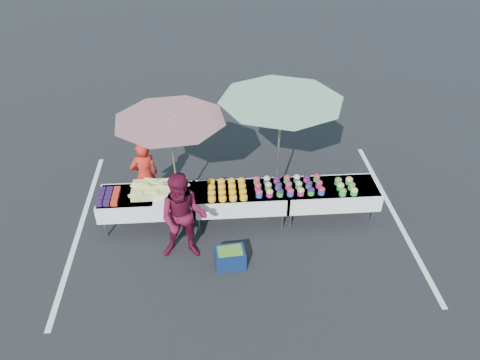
{
  "coord_description": "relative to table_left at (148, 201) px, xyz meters",
  "views": [
    {
      "loc": [
        -0.52,
        -7.26,
        6.18
      ],
      "look_at": [
        0.0,
        0.0,
        1.0
      ],
      "focal_mm": 35.0,
      "sensor_mm": 36.0,
      "label": 1
    }
  ],
  "objects": [
    {
      "name": "potato_cups",
      "position": [
        2.75,
        0.0,
        0.25
      ],
      "size": [
        1.34,
        0.58,
        0.16
      ],
      "color": "#2741B6",
      "rests_on": "table_right"
    },
    {
      "name": "table_left",
      "position": [
        0.0,
        0.0,
        0.0
      ],
      "size": [
        1.86,
        0.81,
        0.75
      ],
      "color": "white",
      "rests_on": "ground"
    },
    {
      "name": "ground",
      "position": [
        1.8,
        0.0,
        -0.58
      ],
      "size": [
        80.0,
        80.0,
        0.0
      ],
      "primitive_type": "plane",
      "color": "black"
    },
    {
      "name": "bean_baskets",
      "position": [
        3.86,
        -0.1,
        0.24
      ],
      "size": [
        0.36,
        0.5,
        0.15
      ],
      "color": "green",
      "rests_on": "table_right"
    },
    {
      "name": "customer",
      "position": [
        0.74,
        -0.91,
        0.3
      ],
      "size": [
        0.91,
        0.74,
        1.77
      ],
      "primitive_type": "imported",
      "rotation": [
        0.0,
        0.0,
        -0.08
      ],
      "color": "#560D23",
      "rests_on": "ground"
    },
    {
      "name": "table_right",
      "position": [
        3.6,
        0.0,
        0.0
      ],
      "size": [
        1.86,
        0.81,
        0.75
      ],
      "color": "white",
      "rests_on": "ground"
    },
    {
      "name": "corn_pile",
      "position": [
        0.24,
        0.04,
        0.26
      ],
      "size": [
        1.16,
        0.57,
        0.26
      ],
      "color": "#CCD06A",
      "rests_on": "table_left"
    },
    {
      "name": "vendor",
      "position": [
        -0.09,
        0.65,
        0.18
      ],
      "size": [
        0.64,
        0.51,
        1.52
      ],
      "primitive_type": "imported",
      "rotation": [
        0.0,
        0.0,
        3.45
      ],
      "color": "red",
      "rests_on": "ground"
    },
    {
      "name": "stripe_right",
      "position": [
        5.0,
        0.0,
        -0.58
      ],
      "size": [
        0.1,
        5.0,
        0.0
      ],
      "primitive_type": "cube",
      "color": "silver",
      "rests_on": "ground"
    },
    {
      "name": "umbrella_left",
      "position": [
        0.54,
        0.4,
        1.37
      ],
      "size": [
        2.6,
        2.6,
        2.16
      ],
      "rotation": [
        0.0,
        0.0,
        -0.27
      ],
      "color": "black",
      "rests_on": "ground"
    },
    {
      "name": "table_center",
      "position": [
        1.8,
        0.0,
        0.0
      ],
      "size": [
        1.86,
        0.81,
        0.75
      ],
      "color": "white",
      "rests_on": "ground"
    },
    {
      "name": "storage_bin",
      "position": [
        1.53,
        -1.23,
        -0.4
      ],
      "size": [
        0.57,
        0.44,
        0.35
      ],
      "rotation": [
        0.0,
        0.0,
        0.09
      ],
      "color": "#0E2047",
      "rests_on": "ground"
    },
    {
      "name": "umbrella_right",
      "position": [
        2.6,
        0.53,
        1.61
      ],
      "size": [
        2.45,
        2.45,
        2.42
      ],
      "rotation": [
        0.0,
        0.0,
        0.04
      ],
      "color": "black",
      "rests_on": "ground"
    },
    {
      "name": "plastic_bags",
      "position": [
        0.3,
        -0.3,
        0.19
      ],
      "size": [
        0.3,
        0.25,
        0.05
      ],
      "primitive_type": "cube",
      "color": "white",
      "rests_on": "table_left"
    },
    {
      "name": "berry_punnets",
      "position": [
        -0.71,
        -0.06,
        0.21
      ],
      "size": [
        0.4,
        0.54,
        0.08
      ],
      "color": "black",
      "rests_on": "table_left"
    },
    {
      "name": "carrot_bowls",
      "position": [
        1.55,
        -0.01,
        0.22
      ],
      "size": [
        0.75,
        0.69,
        0.11
      ],
      "color": "orange",
      "rests_on": "table_center"
    },
    {
      "name": "stripe_left",
      "position": [
        -1.4,
        0.0,
        -0.58
      ],
      "size": [
        0.1,
        5.0,
        0.0
      ],
      "primitive_type": "cube",
      "color": "silver",
      "rests_on": "ground"
    }
  ]
}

